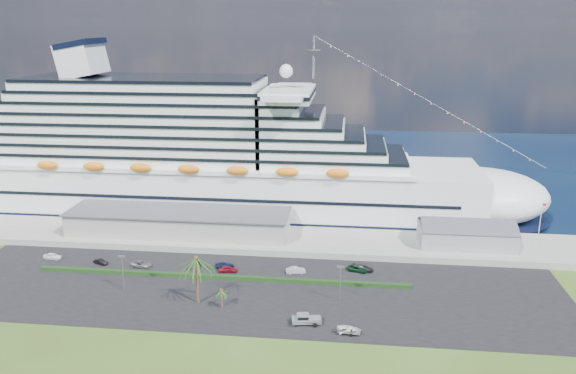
# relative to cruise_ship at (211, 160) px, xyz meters

# --- Properties ---
(ground) EXTENTS (420.00, 420.00, 0.00)m
(ground) POSITION_rel_cruise_ship_xyz_m (21.53, -64.00, -16.69)
(ground) COLOR #374E1A
(ground) RESTS_ON ground
(asphalt_lot) EXTENTS (140.00, 38.00, 0.12)m
(asphalt_lot) POSITION_rel_cruise_ship_xyz_m (21.53, -53.00, -16.63)
(asphalt_lot) COLOR black
(asphalt_lot) RESTS_ON ground
(wharf) EXTENTS (240.00, 20.00, 1.80)m
(wharf) POSITION_rel_cruise_ship_xyz_m (21.53, -24.00, -15.79)
(wharf) COLOR gray
(wharf) RESTS_ON ground
(water) EXTENTS (420.00, 160.00, 0.02)m
(water) POSITION_rel_cruise_ship_xyz_m (21.53, 66.00, -16.68)
(water) COLOR black
(water) RESTS_ON ground
(cruise_ship) EXTENTS (191.00, 38.00, 54.00)m
(cruise_ship) POSITION_rel_cruise_ship_xyz_m (0.00, 0.00, 0.00)
(cruise_ship) COLOR silver
(cruise_ship) RESTS_ON ground
(terminal_building) EXTENTS (61.00, 15.00, 6.30)m
(terminal_building) POSITION_rel_cruise_ship_xyz_m (-3.47, -24.00, -11.68)
(terminal_building) COLOR gray
(terminal_building) RESTS_ON wharf
(port_shed) EXTENTS (24.00, 12.31, 7.37)m
(port_shed) POSITION_rel_cruise_ship_xyz_m (73.53, -24.00, -12.30)
(port_shed) COLOR gray
(port_shed) RESTS_ON wharf
(flagpole) EXTENTS (1.08, 0.16, 12.00)m
(flagpole) POSITION_rel_cruise_ship_xyz_m (91.57, -24.00, -8.43)
(flagpole) COLOR silver
(flagpole) RESTS_ON wharf
(hedge) EXTENTS (88.00, 1.10, 0.90)m
(hedge) POSITION_rel_cruise_ship_xyz_m (13.53, -48.00, -16.12)
(hedge) COLOR black
(hedge) RESTS_ON asphalt_lot
(lamp_post_left) EXTENTS (1.60, 0.35, 8.27)m
(lamp_post_left) POSITION_rel_cruise_ship_xyz_m (-6.47, -56.00, -11.35)
(lamp_post_left) COLOR gray
(lamp_post_left) RESTS_ON asphalt_lot
(lamp_post_right) EXTENTS (1.60, 0.35, 8.27)m
(lamp_post_right) POSITION_rel_cruise_ship_xyz_m (41.53, -56.00, -11.35)
(lamp_post_right) COLOR gray
(lamp_post_right) RESTS_ON asphalt_lot
(palm_tall) EXTENTS (8.82, 8.82, 11.13)m
(palm_tall) POSITION_rel_cruise_ship_xyz_m (11.53, -60.00, -7.49)
(palm_tall) COLOR #47301E
(palm_tall) RESTS_ON ground
(palm_short) EXTENTS (3.53, 3.53, 4.56)m
(palm_short) POSITION_rel_cruise_ship_xyz_m (17.03, -61.50, -13.03)
(palm_short) COLOR #47301E
(palm_short) RESTS_ON ground
(parked_car_0) EXTENTS (4.75, 2.12, 1.58)m
(parked_car_0) POSITION_rel_cruise_ship_xyz_m (-31.10, -41.60, -15.78)
(parked_car_0) COLOR white
(parked_car_0) RESTS_ON asphalt_lot
(parked_car_1) EXTENTS (4.06, 2.69, 1.26)m
(parked_car_1) POSITION_rel_cruise_ship_xyz_m (-17.71, -43.21, -15.94)
(parked_car_1) COLOR black
(parked_car_1) RESTS_ON asphalt_lot
(parked_car_2) EXTENTS (5.43, 3.00, 1.44)m
(parked_car_2) POSITION_rel_cruise_ship_xyz_m (-7.22, -43.65, -15.85)
(parked_car_2) COLOR gray
(parked_car_2) RESTS_ON asphalt_lot
(parked_car_3) EXTENTS (4.90, 3.13, 1.32)m
(parked_car_3) POSITION_rel_cruise_ship_xyz_m (13.15, -41.71, -15.91)
(parked_car_3) COLOR #111D3B
(parked_car_3) RESTS_ON asphalt_lot
(parked_car_4) EXTENTS (4.66, 2.28, 1.53)m
(parked_car_4) POSITION_rel_cruise_ship_xyz_m (14.58, -44.18, -15.81)
(parked_car_4) COLOR maroon
(parked_car_4) RESTS_ON asphalt_lot
(parked_car_5) EXTENTS (4.87, 2.57, 1.52)m
(parked_car_5) POSITION_rel_cruise_ship_xyz_m (30.77, -42.99, -15.81)
(parked_car_5) COLOR silver
(parked_car_5) RESTS_ON asphalt_lot
(parked_car_6) EXTENTS (5.44, 3.62, 1.39)m
(parked_car_6) POSITION_rel_cruise_ship_xyz_m (45.46, -40.29, -15.88)
(parked_car_6) COLOR #0C3318
(parked_car_6) RESTS_ON asphalt_lot
(parked_car_7) EXTENTS (5.47, 3.28, 1.48)m
(parked_car_7) POSITION_rel_cruise_ship_xyz_m (46.72, -39.75, -15.83)
(parked_car_7) COLOR black
(parked_car_7) RESTS_ON asphalt_lot
(pickup_truck) EXTENTS (6.13, 3.03, 2.07)m
(pickup_truck) POSITION_rel_cruise_ship_xyz_m (35.08, -66.18, -15.44)
(pickup_truck) COLOR black
(pickup_truck) RESTS_ON asphalt_lot
(boat_trailer) EXTENTS (5.60, 3.89, 1.58)m
(boat_trailer) POSITION_rel_cruise_ship_xyz_m (43.57, -69.00, -15.53)
(boat_trailer) COLOR gray
(boat_trailer) RESTS_ON asphalt_lot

